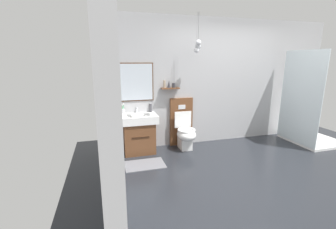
{
  "coord_description": "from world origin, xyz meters",
  "views": [
    {
      "loc": [
        -2.45,
        -2.78,
        1.75
      ],
      "look_at": [
        -1.33,
        1.22,
        0.76
      ],
      "focal_mm": 24.33,
      "sensor_mm": 36.0,
      "label": 1
    }
  ],
  "objects_px": {
    "folded_hand_towel": "(137,116)",
    "shower_tray": "(308,125)",
    "vanity_sink_left": "(139,132)",
    "soap_dispenser": "(151,108)",
    "toilet": "(184,130)",
    "toothbrush_cup": "(123,111)"
  },
  "relations": [
    {
      "from": "vanity_sink_left",
      "to": "toothbrush_cup",
      "type": "xyz_separation_m",
      "value": [
        -0.27,
        0.17,
        0.41
      ]
    },
    {
      "from": "toilet",
      "to": "soap_dispenser",
      "type": "distance_m",
      "value": 0.81
    },
    {
      "from": "toothbrush_cup",
      "to": "vanity_sink_left",
      "type": "bearing_deg",
      "value": -32.1
    },
    {
      "from": "toothbrush_cup",
      "to": "soap_dispenser",
      "type": "distance_m",
      "value": 0.55
    },
    {
      "from": "toothbrush_cup",
      "to": "soap_dispenser",
      "type": "bearing_deg",
      "value": 1.07
    },
    {
      "from": "shower_tray",
      "to": "toothbrush_cup",
      "type": "bearing_deg",
      "value": 171.0
    },
    {
      "from": "vanity_sink_left",
      "to": "toothbrush_cup",
      "type": "height_order",
      "value": "toothbrush_cup"
    },
    {
      "from": "toothbrush_cup",
      "to": "toilet",
      "type": "bearing_deg",
      "value": -7.71
    },
    {
      "from": "toilet",
      "to": "folded_hand_towel",
      "type": "height_order",
      "value": "toilet"
    },
    {
      "from": "soap_dispenser",
      "to": "shower_tray",
      "type": "xyz_separation_m",
      "value": [
        3.33,
        -0.62,
        -0.44
      ]
    },
    {
      "from": "vanity_sink_left",
      "to": "shower_tray",
      "type": "distance_m",
      "value": 3.63
    },
    {
      "from": "folded_hand_towel",
      "to": "shower_tray",
      "type": "height_order",
      "value": "shower_tray"
    },
    {
      "from": "soap_dispenser",
      "to": "folded_hand_towel",
      "type": "bearing_deg",
      "value": -134.31
    },
    {
      "from": "vanity_sink_left",
      "to": "soap_dispenser",
      "type": "height_order",
      "value": "soap_dispenser"
    },
    {
      "from": "folded_hand_towel",
      "to": "shower_tray",
      "type": "relative_size",
      "value": 0.11
    },
    {
      "from": "toilet",
      "to": "folded_hand_towel",
      "type": "xyz_separation_m",
      "value": [
        -0.96,
        -0.16,
        0.39
      ]
    },
    {
      "from": "soap_dispenser",
      "to": "shower_tray",
      "type": "distance_m",
      "value": 3.42
    },
    {
      "from": "vanity_sink_left",
      "to": "toilet",
      "type": "height_order",
      "value": "toilet"
    },
    {
      "from": "toilet",
      "to": "folded_hand_towel",
      "type": "distance_m",
      "value": 1.05
    },
    {
      "from": "soap_dispenser",
      "to": "vanity_sink_left",
      "type": "bearing_deg",
      "value": -147.3
    },
    {
      "from": "toilet",
      "to": "soap_dispenser",
      "type": "relative_size",
      "value": 5.01
    },
    {
      "from": "vanity_sink_left",
      "to": "soap_dispenser",
      "type": "xyz_separation_m",
      "value": [
        0.28,
        0.18,
        0.44
      ]
    }
  ]
}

